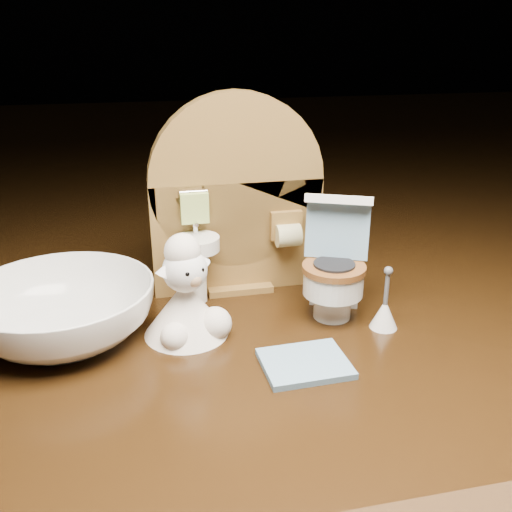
{
  "coord_description": "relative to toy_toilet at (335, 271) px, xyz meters",
  "views": [
    {
      "loc": [
        -0.07,
        -0.34,
        0.19
      ],
      "look_at": [
        0.0,
        0.01,
        0.05
      ],
      "focal_mm": 40.0,
      "sensor_mm": 36.0,
      "label": 1
    }
  ],
  "objects": [
    {
      "name": "toilet_brush",
      "position": [
        0.03,
        -0.03,
        -0.02
      ],
      "size": [
        0.02,
        0.02,
        0.05
      ],
      "color": "white",
      "rests_on": "ground"
    },
    {
      "name": "ceramic_bowl",
      "position": [
        -0.19,
        0.0,
        -0.01
      ],
      "size": [
        0.12,
        0.12,
        0.04
      ],
      "primitive_type": "imported",
      "rotation": [
        0.0,
        0.0,
        -0.04
      ],
      "color": "white",
      "rests_on": "ground"
    },
    {
      "name": "backdrop_panel",
      "position": [
        -0.06,
        0.05,
        0.03
      ],
      "size": [
        0.13,
        0.05,
        0.15
      ],
      "color": "brown",
      "rests_on": "ground"
    },
    {
      "name": "plush_lamb",
      "position": [
        -0.11,
        -0.01,
        -0.01
      ],
      "size": [
        0.06,
        0.06,
        0.07
      ],
      "rotation": [
        0.0,
        0.0,
        0.44
      ],
      "color": "white",
      "rests_on": "ground"
    },
    {
      "name": "toy_toilet",
      "position": [
        0.0,
        0.0,
        0.0
      ],
      "size": [
        0.05,
        0.06,
        0.09
      ],
      "rotation": [
        0.0,
        0.0,
        -0.42
      ],
      "color": "white",
      "rests_on": "ground"
    },
    {
      "name": "bath_mat",
      "position": [
        -0.04,
        -0.06,
        -0.03
      ],
      "size": [
        0.05,
        0.04,
        0.0
      ],
      "primitive_type": "cube",
      "rotation": [
        0.0,
        0.0,
        0.03
      ],
      "color": "#6A90AB",
      "rests_on": "ground"
    }
  ]
}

